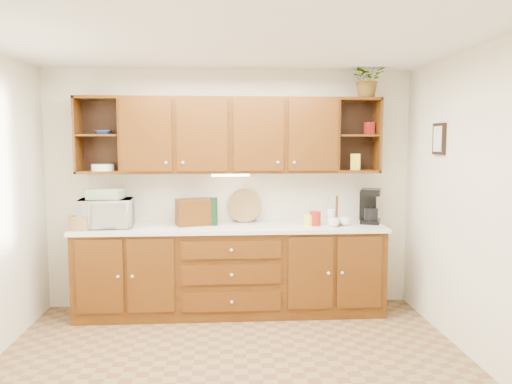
{
  "coord_description": "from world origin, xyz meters",
  "views": [
    {
      "loc": [
        -0.07,
        -3.75,
        1.82
      ],
      "look_at": [
        0.25,
        1.15,
        1.33
      ],
      "focal_mm": 35.0,
      "sensor_mm": 36.0,
      "label": 1
    }
  ],
  "objects": [
    {
      "name": "towel_stack",
      "position": [
        -1.29,
        1.44,
        1.29
      ],
      "size": [
        0.36,
        0.28,
        0.1
      ],
      "primitive_type": "cube",
      "rotation": [
        0.0,
        0.0,
        -0.09
      ],
      "color": "#C7BE5D",
      "rests_on": "microwave"
    },
    {
      "name": "mug_tree",
      "position": [
        1.12,
        1.39,
        0.99
      ],
      "size": [
        0.26,
        0.27,
        0.32
      ],
      "rotation": [
        0.0,
        0.0,
        -0.07
      ],
      "color": "#3C1C06",
      "rests_on": "countertop"
    },
    {
      "name": "potted_plant",
      "position": [
        1.47,
        1.54,
        2.48
      ],
      "size": [
        0.38,
        0.33,
        0.39
      ],
      "primitive_type": "imported",
      "rotation": [
        0.0,
        0.0,
        -0.09
      ],
      "color": "#999999",
      "rests_on": "upper_cabinets"
    },
    {
      "name": "bread_box",
      "position": [
        -0.38,
        1.54,
        1.08
      ],
      "size": [
        0.45,
        0.34,
        0.28
      ],
      "primitive_type": "cube",
      "rotation": [
        0.0,
        0.0,
        0.27
      ],
      "color": "#3C1C06",
      "rests_on": "countertop"
    },
    {
      "name": "wine_bottle",
      "position": [
        -0.18,
        1.49,
        1.09
      ],
      "size": [
        0.09,
        0.09,
        0.3
      ],
      "primitive_type": "cylinder",
      "rotation": [
        0.0,
        0.0,
        -0.37
      ],
      "color": "black",
      "rests_on": "countertop"
    },
    {
      "name": "base_cabinets",
      "position": [
        0.0,
        1.45,
        0.45
      ],
      "size": [
        3.2,
        0.6,
        0.9
      ],
      "primitive_type": "cube",
      "color": "#3C1C06",
      "rests_on": "floor"
    },
    {
      "name": "bowl_stack",
      "position": [
        -1.32,
        1.58,
        1.92
      ],
      "size": [
        0.19,
        0.19,
        0.04
      ],
      "primitive_type": "imported",
      "rotation": [
        0.0,
        0.0,
        0.08
      ],
      "color": "#274791",
      "rests_on": "upper_cabinets"
    },
    {
      "name": "canister_red",
      "position": [
        0.89,
        1.42,
        1.01
      ],
      "size": [
        0.15,
        0.15,
        0.15
      ],
      "primitive_type": "cylinder",
      "rotation": [
        0.0,
        0.0,
        0.24
      ],
      "color": "maroon",
      "rests_on": "countertop"
    },
    {
      "name": "canister_white",
      "position": [
        1.06,
        1.41,
        1.03
      ],
      "size": [
        0.09,
        0.09,
        0.17
      ],
      "primitive_type": "cylinder",
      "rotation": [
        0.0,
        0.0,
        0.1
      ],
      "color": "white",
      "rests_on": "countertop"
    },
    {
      "name": "canister_yellow",
      "position": [
        0.81,
        1.4,
        1.0
      ],
      "size": [
        0.11,
        0.11,
        0.12
      ],
      "primitive_type": "cylinder",
      "rotation": [
        0.0,
        0.0,
        0.26
      ],
      "color": "yellow",
      "rests_on": "countertop"
    },
    {
      "name": "ceiling",
      "position": [
        0.0,
        0.0,
        2.6
      ],
      "size": [
        4.0,
        4.0,
        0.0
      ],
      "primitive_type": "plane",
      "rotation": [
        3.14,
        0.0,
        0.0
      ],
      "color": "white",
      "rests_on": "back_wall"
    },
    {
      "name": "back_wall",
      "position": [
        0.0,
        1.75,
        1.3
      ],
      "size": [
        4.0,
        0.0,
        4.0
      ],
      "primitive_type": "plane",
      "rotation": [
        1.57,
        0.0,
        0.0
      ],
      "color": "beige",
      "rests_on": "floor"
    },
    {
      "name": "upper_cabinets",
      "position": [
        0.01,
        1.59,
        1.89
      ],
      "size": [
        3.2,
        0.33,
        0.8
      ],
      "color": "#3C1C06",
      "rests_on": "back_wall"
    },
    {
      "name": "plate_stack",
      "position": [
        -1.34,
        1.56,
        1.56
      ],
      "size": [
        0.23,
        0.23,
        0.07
      ],
      "primitive_type": "cylinder",
      "rotation": [
        0.0,
        0.0,
        0.0
      ],
      "color": "white",
      "rests_on": "upper_cabinets"
    },
    {
      "name": "framed_picture",
      "position": [
        1.98,
        0.9,
        1.85
      ],
      "size": [
        0.03,
        0.24,
        0.3
      ],
      "primitive_type": "cube",
      "color": "black",
      "rests_on": "right_wall"
    },
    {
      "name": "floor",
      "position": [
        0.0,
        0.0,
        0.0
      ],
      "size": [
        4.0,
        4.0,
        0.0
      ],
      "primitive_type": "plane",
      "color": "olive",
      "rests_on": "ground"
    },
    {
      "name": "woven_tray",
      "position": [
        0.15,
        1.69,
        0.95
      ],
      "size": [
        0.38,
        0.14,
        0.36
      ],
      "primitive_type": "cylinder",
      "rotation": [
        1.36,
        0.0,
        -0.14
      ],
      "color": "olive",
      "rests_on": "countertop"
    },
    {
      "name": "countertop",
      "position": [
        0.0,
        1.44,
        0.92
      ],
      "size": [
        3.24,
        0.64,
        0.04
      ],
      "primitive_type": "cube",
      "color": "silver",
      "rests_on": "base_cabinets"
    },
    {
      "name": "pantry_box_red",
      "position": [
        1.5,
        1.57,
        1.97
      ],
      "size": [
        0.11,
        0.1,
        0.13
      ],
      "primitive_type": "cube",
      "rotation": [
        0.0,
        0.0,
        0.25
      ],
      "color": "maroon",
      "rests_on": "upper_cabinets"
    },
    {
      "name": "wicker_basket",
      "position": [
        -1.52,
        1.31,
        1.01
      ],
      "size": [
        0.29,
        0.29,
        0.14
      ],
      "primitive_type": "cylinder",
      "rotation": [
        0.0,
        0.0,
        -0.37
      ],
      "color": "olive",
      "rests_on": "countertop"
    },
    {
      "name": "right_wall",
      "position": [
        2.0,
        0.0,
        1.3
      ],
      "size": [
        0.0,
        3.5,
        3.5
      ],
      "primitive_type": "plane",
      "rotation": [
        1.57,
        0.0,
        -1.57
      ],
      "color": "beige",
      "rests_on": "floor"
    },
    {
      "name": "pantry_box_yellow",
      "position": [
        1.36,
        1.57,
        1.61
      ],
      "size": [
        0.12,
        0.11,
        0.17
      ],
      "primitive_type": "cube",
      "rotation": [
        0.0,
        0.0,
        -0.41
      ],
      "color": "yellow",
      "rests_on": "upper_cabinets"
    },
    {
      "name": "coffee_maker",
      "position": [
        1.52,
        1.55,
        1.12
      ],
      "size": [
        0.28,
        0.32,
        0.38
      ],
      "rotation": [
        0.0,
        0.0,
        -0.37
      ],
      "color": "black",
      "rests_on": "countertop"
    },
    {
      "name": "undercabinet_light",
      "position": [
        0.0,
        1.53,
        1.47
      ],
      "size": [
        0.4,
        0.05,
        0.02
      ],
      "primitive_type": "cube",
      "color": "white",
      "rests_on": "upper_cabinets"
    },
    {
      "name": "microwave",
      "position": [
        -1.29,
        1.44,
        1.09
      ],
      "size": [
        0.57,
        0.41,
        0.3
      ],
      "primitive_type": "imported",
      "rotation": [
        0.0,
        0.0,
        0.09
      ],
      "color": "beige",
      "rests_on": "countertop"
    }
  ]
}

